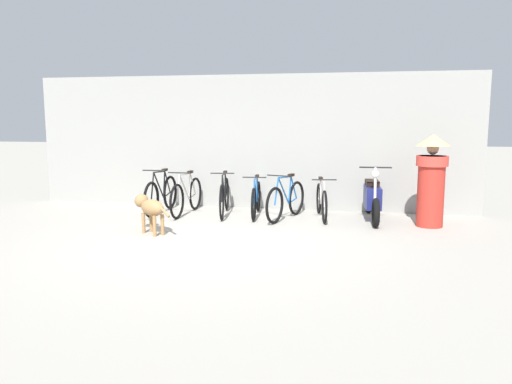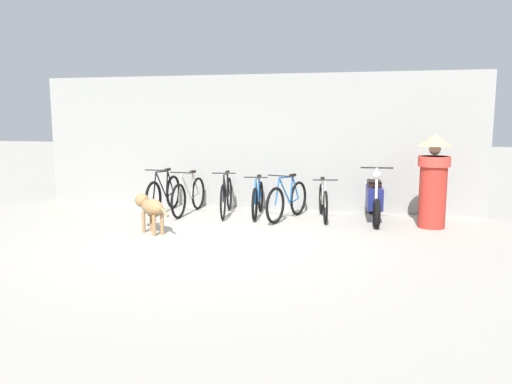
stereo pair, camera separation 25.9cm
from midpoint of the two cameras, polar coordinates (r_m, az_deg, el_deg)
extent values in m
plane|color=#9E998E|center=(7.88, -7.11, -5.86)|extent=(60.00, 60.00, 0.00)
cube|color=gray|center=(10.85, -1.60, 5.73)|extent=(9.63, 0.20, 2.86)
torus|color=black|center=(9.97, -12.61, -0.88)|extent=(0.06, 0.72, 0.72)
torus|color=black|center=(10.90, -10.45, -0.04)|extent=(0.06, 0.72, 0.72)
cylinder|color=black|center=(10.30, -11.76, 0.75)|extent=(0.03, 0.51, 0.59)
cylinder|color=black|center=(10.57, -11.14, 0.86)|extent=(0.03, 0.13, 0.54)
cylinder|color=black|center=(10.31, -11.70, 2.27)|extent=(0.03, 0.59, 0.06)
cylinder|color=black|center=(10.73, -10.82, -0.33)|extent=(0.03, 0.39, 0.08)
cylinder|color=black|center=(10.74, -10.76, 1.14)|extent=(0.03, 0.31, 0.50)
cylinder|color=black|center=(10.00, -12.48, 0.66)|extent=(0.03, 0.18, 0.53)
cube|color=black|center=(10.58, -11.09, 2.51)|extent=(0.07, 0.18, 0.05)
cylinder|color=black|center=(10.04, -12.36, 2.42)|extent=(0.46, 0.03, 0.02)
torus|color=black|center=(9.77, -9.78, -1.07)|extent=(0.07, 0.69, 0.69)
torus|color=black|center=(10.73, -7.63, -0.19)|extent=(0.07, 0.69, 0.69)
cylinder|color=beige|center=(10.11, -8.92, 0.54)|extent=(0.04, 0.52, 0.57)
cylinder|color=beige|center=(10.39, -8.30, 0.67)|extent=(0.03, 0.13, 0.52)
cylinder|color=beige|center=(10.13, -8.85, 2.03)|extent=(0.04, 0.60, 0.06)
cylinder|color=beige|center=(10.55, -8.00, -0.48)|extent=(0.04, 0.40, 0.08)
cylinder|color=beige|center=(10.56, -7.92, 0.95)|extent=(0.04, 0.31, 0.48)
cylinder|color=beige|center=(9.81, -9.64, 0.44)|extent=(0.03, 0.18, 0.51)
cube|color=black|center=(10.40, -8.23, 2.29)|extent=(0.07, 0.18, 0.05)
cylinder|color=black|center=(9.84, -9.50, 2.17)|extent=(0.46, 0.04, 0.02)
torus|color=black|center=(9.56, -4.71, -1.19)|extent=(0.16, 0.69, 0.69)
torus|color=black|center=(10.63, -4.07, -0.21)|extent=(0.16, 0.69, 0.69)
cylinder|color=black|center=(9.94, -4.46, 0.50)|extent=(0.12, 0.54, 0.57)
cylinder|color=black|center=(10.25, -4.27, 0.64)|extent=(0.05, 0.14, 0.52)
cylinder|color=black|center=(9.96, -4.44, 2.02)|extent=(0.14, 0.62, 0.06)
cylinder|color=black|center=(10.43, -4.18, -0.52)|extent=(0.10, 0.41, 0.08)
cylinder|color=black|center=(10.45, -4.16, 0.93)|extent=(0.08, 0.32, 0.48)
cylinder|color=black|center=(9.60, -4.67, 0.37)|extent=(0.06, 0.19, 0.51)
cube|color=black|center=(10.27, -4.26, 2.28)|extent=(0.10, 0.19, 0.05)
cylinder|color=black|center=(9.65, -4.64, 2.15)|extent=(0.46, 0.10, 0.02)
torus|color=black|center=(9.46, -1.05, -1.44)|extent=(0.12, 0.64, 0.64)
torus|color=black|center=(10.44, -0.45, -0.50)|extent=(0.12, 0.64, 0.64)
cylinder|color=#1959A5|center=(9.80, -0.80, 0.14)|extent=(0.08, 0.50, 0.53)
cylinder|color=#1959A5|center=(10.09, -0.63, 0.28)|extent=(0.04, 0.13, 0.48)
cylinder|color=#1959A5|center=(9.82, -0.78, 1.56)|extent=(0.09, 0.58, 0.06)
cylinder|color=#1959A5|center=(10.26, -0.55, -0.79)|extent=(0.07, 0.38, 0.08)
cylinder|color=#1959A5|center=(10.27, -0.53, 0.56)|extent=(0.06, 0.30, 0.44)
cylinder|color=#1959A5|center=(9.49, -1.00, 0.01)|extent=(0.05, 0.18, 0.47)
cube|color=black|center=(10.10, -0.61, 1.83)|extent=(0.09, 0.19, 0.05)
cylinder|color=black|center=(9.53, -0.96, 1.69)|extent=(0.46, 0.07, 0.02)
torus|color=black|center=(9.20, 1.34, -1.55)|extent=(0.25, 0.67, 0.69)
torus|color=black|center=(10.07, 3.91, -0.70)|extent=(0.25, 0.67, 0.69)
cylinder|color=#1959A5|center=(9.50, 2.40, 0.13)|extent=(0.17, 0.47, 0.57)
cylinder|color=#1959A5|center=(9.75, 3.13, 0.24)|extent=(0.06, 0.13, 0.52)
cylinder|color=#1959A5|center=(9.51, 2.54, 1.70)|extent=(0.19, 0.55, 0.06)
cylinder|color=#1959A5|center=(9.91, 3.46, -1.00)|extent=(0.14, 0.36, 0.08)
cylinder|color=#1959A5|center=(9.91, 3.59, 0.51)|extent=(0.11, 0.29, 0.48)
cylinder|color=#1959A5|center=(9.23, 1.56, 0.05)|extent=(0.08, 0.17, 0.51)
cube|color=black|center=(9.76, 3.27, 1.94)|extent=(0.12, 0.19, 0.05)
cylinder|color=black|center=(9.25, 1.77, 1.88)|extent=(0.45, 0.16, 0.02)
torus|color=black|center=(9.29, 7.05, -1.72)|extent=(0.15, 0.62, 0.62)
torus|color=black|center=(10.30, 6.48, -0.72)|extent=(0.15, 0.62, 0.62)
cylinder|color=beige|center=(9.65, 6.84, -0.12)|extent=(0.12, 0.50, 0.52)
cylinder|color=beige|center=(9.94, 6.67, 0.04)|extent=(0.05, 0.13, 0.47)
cylinder|color=beige|center=(9.67, 6.83, 1.29)|extent=(0.13, 0.59, 0.06)
cylinder|color=beige|center=(10.11, 6.57, -1.02)|extent=(0.10, 0.39, 0.07)
cylinder|color=beige|center=(10.13, 6.57, 0.33)|extent=(0.08, 0.31, 0.44)
cylinder|color=beige|center=(9.33, 7.03, -0.27)|extent=(0.06, 0.18, 0.46)
cube|color=black|center=(9.96, 6.67, 1.58)|extent=(0.10, 0.19, 0.05)
cylinder|color=black|center=(9.37, 7.01, 1.40)|extent=(0.46, 0.11, 0.02)
torus|color=black|center=(9.11, 12.73, -2.34)|extent=(0.14, 0.54, 0.53)
torus|color=black|center=(10.48, 12.08, -0.93)|extent=(0.14, 0.54, 0.53)
cube|color=navy|center=(9.77, 12.42, -0.54)|extent=(0.34, 0.85, 0.40)
cube|color=black|center=(9.88, 12.40, 1.04)|extent=(0.28, 0.55, 0.10)
cylinder|color=silver|center=(9.29, 12.69, 0.88)|extent=(0.06, 0.16, 0.61)
cylinder|color=silver|center=(9.20, 12.70, -1.67)|extent=(0.06, 0.24, 0.21)
cylinder|color=black|center=(9.31, 12.72, 2.76)|extent=(0.58, 0.07, 0.03)
sphere|color=silver|center=(9.29, 12.72, 2.00)|extent=(0.15, 0.15, 0.14)
ellipsoid|color=#997247|center=(8.56, -12.61, -1.76)|extent=(0.61, 0.54, 0.28)
cylinder|color=#997247|center=(8.72, -13.56, -3.47)|extent=(0.09, 0.09, 0.35)
cylinder|color=#997247|center=(8.80, -12.70, -3.34)|extent=(0.09, 0.09, 0.35)
cylinder|color=#997247|center=(8.43, -12.38, -3.84)|extent=(0.09, 0.09, 0.35)
cylinder|color=#997247|center=(8.51, -11.50, -3.70)|extent=(0.09, 0.09, 0.35)
sphere|color=#997247|center=(8.84, -13.77, -0.98)|extent=(0.33, 0.33, 0.24)
ellipsoid|color=#997247|center=(8.93, -14.09, -1.02)|extent=(0.16, 0.15, 0.09)
cylinder|color=#997247|center=(8.25, -11.25, -2.29)|extent=(0.22, 0.17, 0.15)
cylinder|color=#B72D23|center=(9.43, 18.60, 0.07)|extent=(0.52, 0.52, 1.28)
cylinder|color=#D63C32|center=(9.37, 18.76, 3.39)|extent=(0.62, 0.62, 0.18)
sphere|color=tan|center=(9.35, 18.82, 4.68)|extent=(0.23, 0.23, 0.20)
cone|color=tan|center=(9.35, 18.86, 5.65)|extent=(0.66, 0.66, 0.21)
camera|label=1|loc=(0.13, -90.84, -0.12)|focal=35.00mm
camera|label=2|loc=(0.13, 89.16, 0.12)|focal=35.00mm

